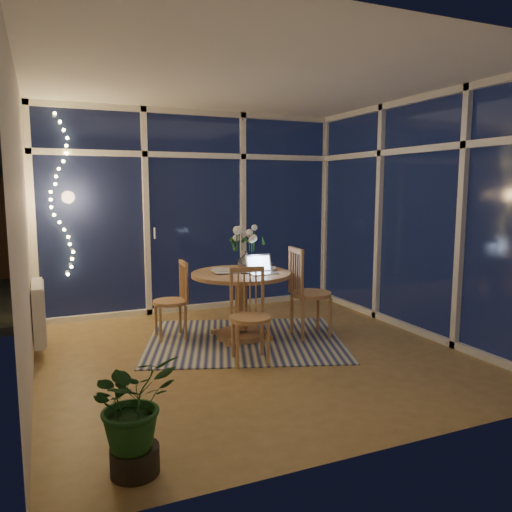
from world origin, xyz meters
name	(u,v)px	position (x,y,z in m)	size (l,w,h in m)	color
floor	(255,353)	(0.00, 0.00, 0.00)	(4.00, 4.00, 0.00)	olive
ceiling	(255,80)	(0.00, 0.00, 2.60)	(4.00, 4.00, 0.00)	white
wall_back	(195,212)	(0.00, 2.00, 1.30)	(4.00, 0.04, 2.60)	silver
wall_front	(388,243)	(0.00, -2.00, 1.30)	(4.00, 0.04, 2.60)	silver
wall_left	(23,228)	(-2.00, 0.00, 1.30)	(0.04, 4.00, 2.60)	silver
wall_right	(420,217)	(2.00, 0.00, 1.30)	(0.04, 4.00, 2.60)	silver
window_wall_back	(196,212)	(0.00, 1.96, 1.30)	(4.00, 0.10, 2.60)	white
window_wall_right	(418,217)	(1.96, 0.00, 1.30)	(0.10, 4.00, 2.60)	white
radiator	(39,312)	(-1.94, 0.90, 0.40)	(0.10, 0.70, 0.58)	silver
fairy_lights	(60,196)	(-1.65, 1.88, 1.52)	(0.24, 0.10, 1.85)	#E8C55D
garden_patio	(177,275)	(0.50, 5.00, -0.06)	(12.00, 6.00, 0.10)	black
garden_fence	(145,224)	(0.00, 5.50, 0.90)	(11.00, 0.08, 1.80)	#3A2715
neighbour_roof	(132,164)	(0.30, 8.50, 2.20)	(7.00, 3.00, 2.20)	#30333A
garden_shrubs	(120,264)	(-0.80, 3.40, 0.45)	(0.90, 0.90, 0.90)	black
rug	(245,340)	(0.06, 0.41, 0.01)	(2.04, 1.64, 0.01)	beige
dining_table	(241,306)	(0.06, 0.51, 0.36)	(1.06, 1.06, 0.72)	olive
chair_left	(170,300)	(-0.64, 0.80, 0.42)	(0.39, 0.39, 0.85)	olive
chair_right	(311,292)	(0.78, 0.27, 0.50)	(0.46, 0.46, 1.00)	olive
chair_front	(250,316)	(-0.14, -0.23, 0.45)	(0.41, 0.41, 0.89)	olive
laptop	(263,264)	(0.24, 0.34, 0.83)	(0.29, 0.25, 0.21)	silver
flower_vase	(246,260)	(0.19, 0.68, 0.83)	(0.20, 0.20, 0.21)	silver
bowl	(269,269)	(0.39, 0.51, 0.74)	(0.15, 0.15, 0.04)	silver
newspapers	(232,271)	(-0.01, 0.59, 0.73)	(0.37, 0.28, 0.02)	silver
phone	(246,273)	(0.08, 0.41, 0.73)	(0.10, 0.05, 0.01)	black
potted_plant	(133,410)	(-1.45, -1.65, 0.38)	(0.54, 0.47, 0.76)	#19481B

